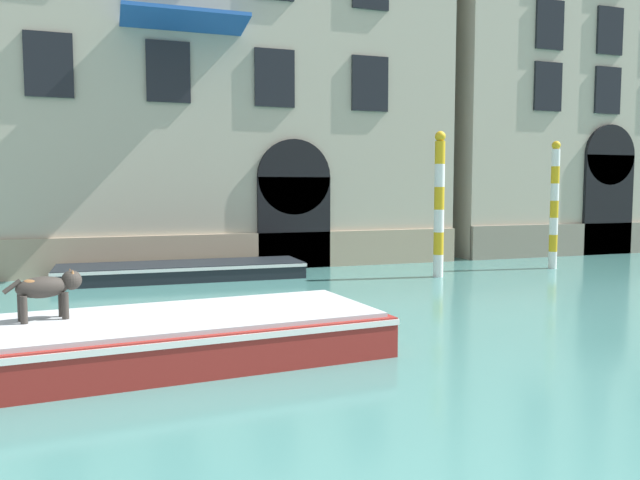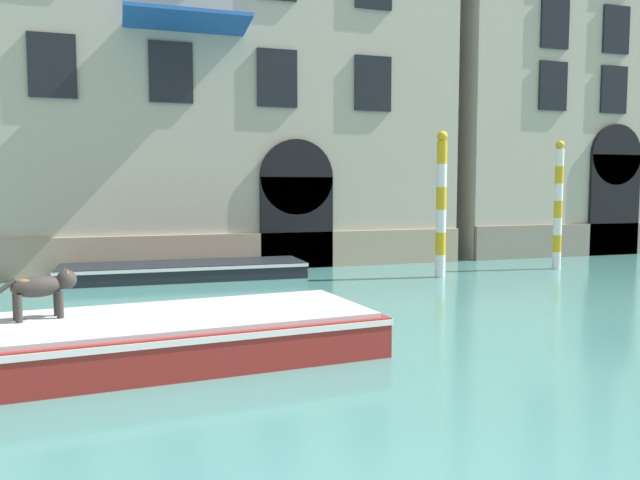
{
  "view_description": "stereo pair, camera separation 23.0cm",
  "coord_description": "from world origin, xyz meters",
  "px_view_note": "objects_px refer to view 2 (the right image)",
  "views": [
    {
      "loc": [
        -1.37,
        -1.25,
        2.37
      ],
      "look_at": [
        3.16,
        11.71,
        1.2
      ],
      "focal_mm": 35.0,
      "sensor_mm": 36.0,
      "label": 1
    },
    {
      "loc": [
        -1.15,
        -1.32,
        2.37
      ],
      "look_at": [
        3.16,
        11.71,
        1.2
      ],
      "focal_mm": 35.0,
      "sensor_mm": 36.0,
      "label": 2
    }
  ],
  "objects_px": {
    "boat_foreground": "(96,342)",
    "mooring_pole_2": "(558,205)",
    "boat_moored_near_palazzo": "(184,270)",
    "mooring_pole_0": "(441,204)",
    "dog_on_deck": "(43,287)"
  },
  "relations": [
    {
      "from": "mooring_pole_2",
      "to": "boat_foreground",
      "type": "bearing_deg",
      "value": -153.18
    },
    {
      "from": "boat_moored_near_palazzo",
      "to": "mooring_pole_2",
      "type": "relative_size",
      "value": 1.69
    },
    {
      "from": "dog_on_deck",
      "to": "mooring_pole_2",
      "type": "xyz_separation_m",
      "value": [
        13.07,
        5.95,
        0.82
      ]
    },
    {
      "from": "dog_on_deck",
      "to": "boat_moored_near_palazzo",
      "type": "xyz_separation_m",
      "value": [
        2.61,
        7.36,
        -0.83
      ]
    },
    {
      "from": "boat_foreground",
      "to": "mooring_pole_2",
      "type": "xyz_separation_m",
      "value": [
        12.42,
        6.28,
        1.53
      ]
    },
    {
      "from": "dog_on_deck",
      "to": "mooring_pole_0",
      "type": "relative_size",
      "value": 0.25
    },
    {
      "from": "boat_foreground",
      "to": "mooring_pole_0",
      "type": "relative_size",
      "value": 2.05
    },
    {
      "from": "mooring_pole_2",
      "to": "boat_moored_near_palazzo",
      "type": "bearing_deg",
      "value": 172.32
    },
    {
      "from": "boat_foreground",
      "to": "mooring_pole_2",
      "type": "bearing_deg",
      "value": 22.09
    },
    {
      "from": "boat_foreground",
      "to": "mooring_pole_0",
      "type": "xyz_separation_m",
      "value": [
        8.38,
        5.85,
        1.6
      ]
    },
    {
      "from": "dog_on_deck",
      "to": "mooring_pole_0",
      "type": "distance_m",
      "value": 10.63
    },
    {
      "from": "dog_on_deck",
      "to": "boat_moored_near_palazzo",
      "type": "bearing_deg",
      "value": 54.55
    },
    {
      "from": "boat_foreground",
      "to": "dog_on_deck",
      "type": "bearing_deg",
      "value": 148.64
    },
    {
      "from": "mooring_pole_0",
      "to": "mooring_pole_2",
      "type": "bearing_deg",
      "value": 6.01
    },
    {
      "from": "boat_foreground",
      "to": "mooring_pole_0",
      "type": "distance_m",
      "value": 10.35
    }
  ]
}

